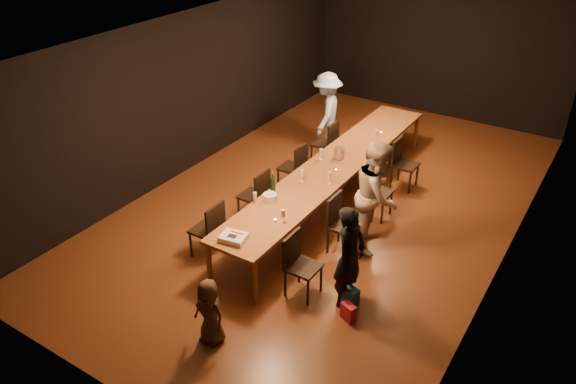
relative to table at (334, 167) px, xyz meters
The scene contains 30 objects.
ground 0.70m from the table, ahead, with size 10.00×10.00×0.00m, color #472A11.
room_shell 1.38m from the table, ahead, with size 6.04×10.04×3.02m.
table is the anchor object (origin of this frame).
chair_right_0 2.56m from the table, 70.50° to the right, with size 0.42×0.42×0.93m, color black, non-canonical shape.
chair_right_1 1.49m from the table, 54.69° to the right, with size 0.42×0.42×0.93m, color black, non-canonical shape.
chair_right_2 0.88m from the table, ahead, with size 0.42×0.42×0.93m, color black, non-canonical shape.
chair_right_3 1.49m from the table, 54.69° to the left, with size 0.42×0.42×0.93m, color black, non-canonical shape.
chair_left_0 2.56m from the table, 109.50° to the right, with size 0.42×0.42×0.93m, color black, non-canonical shape.
chair_left_1 1.49m from the table, 125.31° to the right, with size 0.42×0.42×0.93m, color black, non-canonical shape.
chair_left_2 0.88m from the table, behind, with size 0.42×0.42×0.93m, color black, non-canonical shape.
chair_left_3 1.49m from the table, 125.31° to the left, with size 0.42×0.42×0.93m, color black, non-canonical shape.
woman_birthday 2.64m from the table, 57.00° to the right, with size 0.54×0.35×1.48m, color black.
woman_tan 1.40m from the table, 34.03° to the right, with size 0.86×0.67×1.76m, color beige.
man_blue 2.21m from the table, 122.38° to the left, with size 1.06×0.61×1.64m, color #99C6ED.
child 3.80m from the table, 84.80° to the right, with size 0.45×0.29×0.92m, color #453227.
gift_bag_red 3.06m from the table, 57.38° to the right, with size 0.21×0.11×0.25m, color red.
gift_bag_blue 2.76m from the table, 56.19° to the right, with size 0.21×0.14×0.27m, color #255FA2.
birthday_cake 2.73m from the table, 91.48° to the right, with size 0.40×0.34×0.08m.
plate_stack 1.62m from the table, 98.28° to the right, with size 0.22×0.22×0.12m, color white.
champagne_bottle 1.39m from the table, 105.88° to the right, with size 0.08×0.08×0.35m, color black, non-canonical shape.
ice_bucket 0.29m from the table, 97.73° to the left, with size 0.18×0.18×0.20m, color #AEADB2.
wineglass_0 1.85m from the table, 101.53° to the right, with size 0.06×0.06×0.21m, color beige, non-canonical shape.
wineglass_1 2.01m from the table, 82.71° to the right, with size 0.06×0.06×0.21m, color beige, non-canonical shape.
wineglass_2 0.84m from the table, 100.28° to the right, with size 0.06×0.06×0.21m, color silver, non-canonical shape.
wineglass_3 0.70m from the table, 67.53° to the right, with size 0.06×0.06×0.21m, color beige, non-canonical shape.
wineglass_4 0.31m from the table, behind, with size 0.06×0.06×0.21m, color silver, non-canonical shape.
wineglass_5 1.31m from the table, 81.38° to the left, with size 0.06×0.06×0.21m, color silver, non-canonical shape.
tealight_near 2.04m from the table, 85.77° to the right, with size 0.05×0.05×0.03m, color #B2B7B2.
tealight_mid 0.26m from the table, 53.31° to the right, with size 0.05×0.05×0.03m, color #B2B7B2.
tealight_far 1.63m from the table, 84.71° to the left, with size 0.05×0.05×0.03m, color #B2B7B2.
Camera 1 is at (3.94, -7.64, 5.14)m, focal length 35.00 mm.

